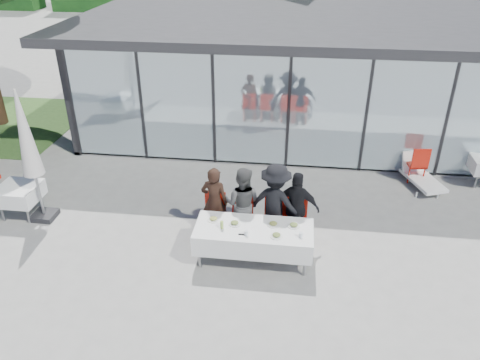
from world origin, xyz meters
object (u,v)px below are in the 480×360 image
(diner_b, at_px, (242,203))
(dining_table, at_px, (254,237))
(diner_chair_b, at_px, (242,215))
(folded_eyeglasses, at_px, (242,235))
(diner_d, at_px, (297,208))
(market_umbrella, at_px, (27,141))
(juice_bottle, at_px, (222,225))
(spare_chair_b, at_px, (418,163))
(diner_chair_d, at_px, (296,218))
(plate_b, at_px, (235,223))
(plate_extra, at_px, (276,235))
(lounger, at_px, (420,175))
(diner_a, at_px, (215,202))
(plate_a, at_px, (213,219))
(spare_table_left, at_px, (19,193))
(diner_chair_a, at_px, (215,213))
(diner_chair_c, at_px, (275,217))
(plate_d, at_px, (294,225))
(plate_c, at_px, (273,224))
(diner_c, at_px, (275,203))

(diner_b, bearing_deg, dining_table, 121.33)
(diner_chair_b, distance_m, folded_eyeglasses, 1.04)
(diner_d, relative_size, market_umbrella, 0.52)
(juice_bottle, distance_m, spare_chair_b, 5.79)
(diner_chair_b, bearing_deg, diner_chair_d, 0.00)
(plate_b, relative_size, plate_extra, 1.00)
(spare_chair_b, bearing_deg, lounger, -46.12)
(diner_d, bearing_deg, diner_chair_d, 98.47)
(diner_chair_b, bearing_deg, folded_eyeglasses, -82.80)
(diner_a, distance_m, diner_b, 0.58)
(plate_a, distance_m, spare_table_left, 4.62)
(plate_extra, bearing_deg, diner_chair_a, 143.97)
(diner_b, distance_m, folded_eyeglasses, 1.04)
(plate_b, relative_size, folded_eyeglasses, 1.71)
(diner_b, bearing_deg, diner_chair_d, -172.42)
(diner_b, xyz_separation_m, diner_chair_c, (0.68, -0.03, -0.26))
(diner_chair_b, height_order, plate_d, diner_chair_b)
(spare_table_left, bearing_deg, plate_d, -7.37)
(diner_chair_c, distance_m, diner_chair_d, 0.44)
(market_umbrella, height_order, lounger, market_umbrella)
(juice_bottle, distance_m, spare_table_left, 4.88)
(diner_b, distance_m, plate_c, 0.93)
(plate_b, distance_m, plate_extra, 0.88)
(diner_chair_b, relative_size, plate_b, 4.08)
(diner_chair_b, height_order, plate_a, diner_chair_b)
(plate_b, distance_m, plate_d, 1.14)
(plate_d, xyz_separation_m, market_umbrella, (-5.58, 0.73, 1.12))
(spare_table_left, bearing_deg, diner_d, -1.52)
(diner_a, bearing_deg, plate_d, 166.57)
(lounger, bearing_deg, plate_c, -135.49)
(spare_table_left, bearing_deg, lounger, 16.00)
(diner_c, distance_m, plate_c, 0.64)
(plate_d, xyz_separation_m, spare_chair_b, (3.03, 3.52, -0.24))
(dining_table, xyz_separation_m, diner_chair_d, (0.79, 0.75, -0.00))
(diner_d, height_order, plate_d, diner_d)
(diner_chair_c, xyz_separation_m, plate_extra, (0.09, -0.97, 0.24))
(diner_chair_a, bearing_deg, plate_a, -81.82)
(diner_c, height_order, spare_chair_b, diner_c)
(plate_d, distance_m, spare_chair_b, 4.65)
(diner_b, bearing_deg, plate_a, 60.24)
(spare_table_left, bearing_deg, diner_a, -2.10)
(dining_table, height_order, lounger, dining_table)
(diner_b, height_order, juice_bottle, diner_b)
(spare_chair_b, bearing_deg, spare_table_left, -163.38)
(diner_chair_b, xyz_separation_m, diner_chair_c, (0.68, 0.00, 0.00))
(diner_chair_a, distance_m, diner_b, 0.63)
(diner_chair_a, height_order, diner_chair_d, same)
(plate_c, relative_size, lounger, 0.16)
(folded_eyeglasses, bearing_deg, diner_chair_d, 45.50)
(juice_bottle, xyz_separation_m, folded_eyeglasses, (0.41, -0.16, -0.07))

